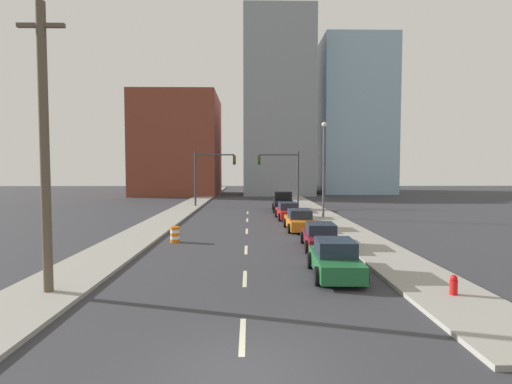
{
  "coord_description": "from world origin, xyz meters",
  "views": [
    {
      "loc": [
        0.18,
        -8.33,
        4.39
      ],
      "look_at": [
        0.84,
        30.94,
        2.2
      ],
      "focal_mm": 28.0,
      "sensor_mm": 36.0,
      "label": 1
    }
  ],
  "objects_px": {
    "fire_hydrant": "(454,287)",
    "traffic_signal_right": "(287,171)",
    "utility_pole_left_near": "(45,148)",
    "street_lamp": "(324,163)",
    "sedan_orange": "(300,221)",
    "sedan_green": "(335,260)",
    "sedan_red": "(288,211)",
    "sedan_maroon": "(321,237)",
    "traffic_barrel": "(175,234)",
    "pickup_truck_black": "(283,203)",
    "traffic_signal_left": "(207,171)"
  },
  "relations": [
    {
      "from": "fire_hydrant",
      "to": "traffic_signal_right",
      "type": "bearing_deg",
      "value": 94.24
    },
    {
      "from": "utility_pole_left_near",
      "to": "street_lamp",
      "type": "bearing_deg",
      "value": 57.87
    },
    {
      "from": "street_lamp",
      "to": "sedan_orange",
      "type": "bearing_deg",
      "value": -113.9
    },
    {
      "from": "street_lamp",
      "to": "sedan_green",
      "type": "xyz_separation_m",
      "value": [
        -3.13,
        -19.42,
        -4.29
      ]
    },
    {
      "from": "traffic_signal_right",
      "to": "sedan_red",
      "type": "distance_m",
      "value": 12.41
    },
    {
      "from": "fire_hydrant",
      "to": "sedan_maroon",
      "type": "bearing_deg",
      "value": 108.28
    },
    {
      "from": "sedan_orange",
      "to": "traffic_barrel",
      "type": "bearing_deg",
      "value": -150.38
    },
    {
      "from": "fire_hydrant",
      "to": "pickup_truck_black",
      "type": "bearing_deg",
      "value": 96.53
    },
    {
      "from": "traffic_barrel",
      "to": "sedan_maroon",
      "type": "bearing_deg",
      "value": -12.88
    },
    {
      "from": "utility_pole_left_near",
      "to": "pickup_truck_black",
      "type": "xyz_separation_m",
      "value": [
        10.64,
        28.29,
        -4.32
      ]
    },
    {
      "from": "street_lamp",
      "to": "sedan_maroon",
      "type": "bearing_deg",
      "value": -101.17
    },
    {
      "from": "fire_hydrant",
      "to": "sedan_red",
      "type": "height_order",
      "value": "sedan_red"
    },
    {
      "from": "sedan_green",
      "to": "pickup_truck_black",
      "type": "height_order",
      "value": "pickup_truck_black"
    },
    {
      "from": "utility_pole_left_near",
      "to": "traffic_barrel",
      "type": "bearing_deg",
      "value": 76.24
    },
    {
      "from": "traffic_signal_left",
      "to": "street_lamp",
      "type": "relative_size",
      "value": 0.76
    },
    {
      "from": "traffic_barrel",
      "to": "sedan_maroon",
      "type": "relative_size",
      "value": 0.2
    },
    {
      "from": "street_lamp",
      "to": "sedan_red",
      "type": "xyz_separation_m",
      "value": [
        -3.2,
        -0.22,
        -4.3
      ]
    },
    {
      "from": "traffic_barrel",
      "to": "sedan_orange",
      "type": "bearing_deg",
      "value": 30.3
    },
    {
      "from": "fire_hydrant",
      "to": "sedan_red",
      "type": "xyz_separation_m",
      "value": [
        -3.48,
        22.17,
        0.27
      ]
    },
    {
      "from": "street_lamp",
      "to": "sedan_orange",
      "type": "distance_m",
      "value": 8.56
    },
    {
      "from": "traffic_barrel",
      "to": "pickup_truck_black",
      "type": "relative_size",
      "value": 0.16
    },
    {
      "from": "street_lamp",
      "to": "fire_hydrant",
      "type": "distance_m",
      "value": 22.85
    },
    {
      "from": "pickup_truck_black",
      "to": "fire_hydrant",
      "type": "bearing_deg",
      "value": -81.56
    },
    {
      "from": "traffic_barrel",
      "to": "street_lamp",
      "type": "xyz_separation_m",
      "value": [
        11.17,
        11.54,
        4.51
      ]
    },
    {
      "from": "utility_pole_left_near",
      "to": "sedan_red",
      "type": "xyz_separation_m",
      "value": [
        10.47,
        21.55,
        -4.47
      ]
    },
    {
      "from": "sedan_green",
      "to": "sedan_maroon",
      "type": "distance_m",
      "value": 5.95
    },
    {
      "from": "sedan_maroon",
      "to": "pickup_truck_black",
      "type": "height_order",
      "value": "pickup_truck_black"
    },
    {
      "from": "traffic_signal_right",
      "to": "fire_hydrant",
      "type": "height_order",
      "value": "traffic_signal_right"
    },
    {
      "from": "traffic_signal_right",
      "to": "pickup_truck_black",
      "type": "xyz_separation_m",
      "value": [
        -0.79,
        -5.1,
        -3.46
      ]
    },
    {
      "from": "sedan_green",
      "to": "sedan_orange",
      "type": "xyz_separation_m",
      "value": [
        0.13,
        12.66,
        -0.01
      ]
    },
    {
      "from": "traffic_barrel",
      "to": "sedan_red",
      "type": "height_order",
      "value": "sedan_red"
    },
    {
      "from": "traffic_signal_right",
      "to": "sedan_maroon",
      "type": "height_order",
      "value": "traffic_signal_right"
    },
    {
      "from": "traffic_barrel",
      "to": "sedan_maroon",
      "type": "height_order",
      "value": "sedan_maroon"
    },
    {
      "from": "sedan_maroon",
      "to": "sedan_orange",
      "type": "relative_size",
      "value": 0.99
    },
    {
      "from": "utility_pole_left_near",
      "to": "fire_hydrant",
      "type": "xyz_separation_m",
      "value": [
        13.95,
        -0.61,
        -4.73
      ]
    },
    {
      "from": "utility_pole_left_near",
      "to": "traffic_signal_left",
      "type": "bearing_deg",
      "value": 86.58
    },
    {
      "from": "sedan_orange",
      "to": "sedan_red",
      "type": "bearing_deg",
      "value": 91.08
    },
    {
      "from": "traffic_signal_left",
      "to": "traffic_barrel",
      "type": "relative_size",
      "value": 6.91
    },
    {
      "from": "traffic_barrel",
      "to": "fire_hydrant",
      "type": "relative_size",
      "value": 1.14
    },
    {
      "from": "fire_hydrant",
      "to": "sedan_red",
      "type": "distance_m",
      "value": 22.44
    },
    {
      "from": "utility_pole_left_near",
      "to": "traffic_barrel",
      "type": "distance_m",
      "value": 11.52
    },
    {
      "from": "sedan_red",
      "to": "utility_pole_left_near",
      "type": "bearing_deg",
      "value": -117.9
    },
    {
      "from": "sedan_maroon",
      "to": "sedan_red",
      "type": "distance_m",
      "value": 13.28
    },
    {
      "from": "sedan_maroon",
      "to": "pickup_truck_black",
      "type": "relative_size",
      "value": 0.8
    },
    {
      "from": "traffic_signal_right",
      "to": "street_lamp",
      "type": "xyz_separation_m",
      "value": [
        2.25,
        -11.62,
        0.7
      ]
    },
    {
      "from": "traffic_signal_left",
      "to": "sedan_green",
      "type": "distance_m",
      "value": 32.39
    },
    {
      "from": "sedan_maroon",
      "to": "pickup_truck_black",
      "type": "xyz_separation_m",
      "value": [
        -0.37,
        20.01,
        0.18
      ]
    },
    {
      "from": "utility_pole_left_near",
      "to": "traffic_barrel",
      "type": "height_order",
      "value": "utility_pole_left_near"
    },
    {
      "from": "traffic_signal_left",
      "to": "sedan_maroon",
      "type": "xyz_separation_m",
      "value": [
        9.01,
        -25.1,
        -3.64
      ]
    },
    {
      "from": "traffic_signal_right",
      "to": "utility_pole_left_near",
      "type": "xyz_separation_m",
      "value": [
        -11.43,
        -33.39,
        0.86
      ]
    }
  ]
}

